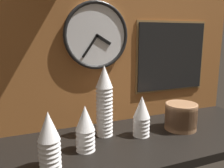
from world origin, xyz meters
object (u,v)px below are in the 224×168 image
cup_stack_center_left (85,128)px  bowl_stack_right (181,116)px  cup_stack_center_right (142,116)px  menu_board (171,57)px  cup_stack_left (49,140)px  cup_stack_center (104,101)px  wall_clock (97,36)px

cup_stack_center_left → bowl_stack_right: size_ratio=1.21×
cup_stack_center_right → menu_board: 0.48m
menu_board → cup_stack_left: bearing=-155.8°
bowl_stack_right → menu_board: 0.39m
cup_stack_left → cup_stack_center: cup_stack_center is taller
cup_stack_left → cup_stack_center_right: (0.47, 0.13, -0.01)m
cup_stack_center_right → wall_clock: wall_clock is taller
wall_clock → cup_stack_center_left: bearing=-119.0°
cup_stack_center_left → wall_clock: wall_clock is taller
cup_stack_center_left → cup_stack_center_right: (0.30, 0.04, 0.00)m
cup_stack_center_left → menu_board: (0.64, 0.28, 0.26)m
cup_stack_center → menu_board: bearing=16.9°
bowl_stack_right → wall_clock: 0.62m
wall_clock → menu_board: wall_clock is taller
cup_stack_center_right → cup_stack_center_left: bearing=-171.6°
cup_stack_center_left → cup_stack_center: bearing=42.2°
wall_clock → cup_stack_center: bearing=-94.9°
cup_stack_left → cup_stack_center_right: bearing=15.3°
bowl_stack_right → cup_stack_center: bearing=168.4°
cup_stack_center_left → cup_stack_center: (0.14, 0.12, 0.08)m
cup_stack_center → bowl_stack_right: size_ratio=2.10×
cup_stack_center_left → cup_stack_center_right: bearing=8.4°
cup_stack_center_left → bowl_stack_right: bearing=4.1°
menu_board → cup_stack_center: bearing=-163.1°
cup_stack_left → cup_stack_center_left: bearing=26.9°
bowl_stack_right → menu_board: menu_board is taller
cup_stack_left → menu_board: bearing=24.2°
bowl_stack_right → wall_clock: bearing=150.2°
cup_stack_left → bowl_stack_right: (0.71, 0.12, -0.04)m
cup_stack_center → cup_stack_center_right: size_ratio=1.74×
cup_stack_left → cup_stack_center: size_ratio=0.63×
cup_stack_left → bowl_stack_right: size_ratio=1.32×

